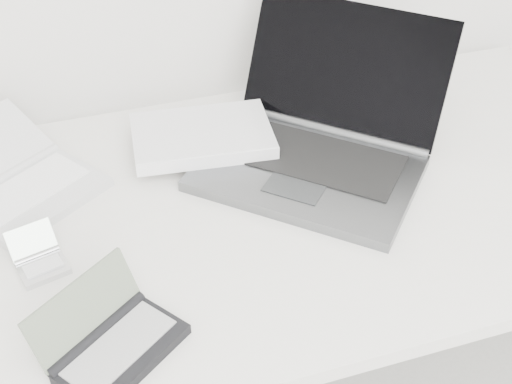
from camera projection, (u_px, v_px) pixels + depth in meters
name	position (u px, v px, depth m)	size (l,w,h in m)	color
desk	(264.00, 219.00, 1.38)	(1.60, 0.80, 0.73)	white
laptop_large	(286.00, 140.00, 1.43)	(0.66, 0.59, 0.26)	#5D5F62
netbook_open_white	(19.00, 182.00, 1.36)	(0.38, 0.39, 0.08)	silver
pda_silver	(40.00, 261.00, 1.21)	(0.10, 0.11, 0.06)	silver
palmtop_charcoal	(111.00, 342.00, 1.06)	(0.24, 0.23, 0.10)	black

